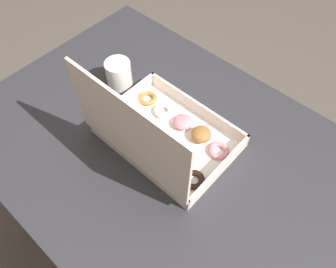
% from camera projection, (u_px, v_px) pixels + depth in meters
% --- Properties ---
extents(ground_plane, '(8.00, 8.00, 0.00)m').
position_uv_depth(ground_plane, '(167.00, 236.00, 1.53)').
color(ground_plane, '#564C44').
extents(dining_table, '(1.15, 0.79, 0.76)m').
position_uv_depth(dining_table, '(167.00, 168.00, 1.00)').
color(dining_table, '#2D2D33').
rests_on(dining_table, ground_plane).
extents(donut_box, '(0.36, 0.27, 0.28)m').
position_uv_depth(donut_box, '(159.00, 135.00, 0.87)').
color(donut_box, white).
rests_on(donut_box, dining_table).
extents(coffee_mug, '(0.08, 0.08, 0.09)m').
position_uv_depth(coffee_mug, '(119.00, 73.00, 1.02)').
color(coffee_mug, white).
rests_on(coffee_mug, dining_table).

